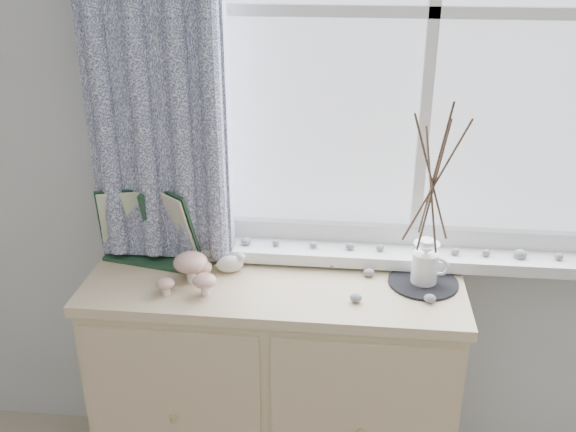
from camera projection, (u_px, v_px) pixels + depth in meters
The scene contains 8 objects.
sideboard at pixel (275, 388), 2.21m from camera, with size 1.20×0.45×0.85m.
botanical_book at pixel (147, 229), 2.07m from camera, with size 0.39×0.13×0.27m, color #1E3E27, non-canonical shape.
toadstool_cluster at pixel (191, 270), 1.98m from camera, with size 0.19×0.16×0.10m.
wooden_eggs at pixel (199, 262), 2.08m from camera, with size 0.10×0.12×0.08m.
songbird_figurine at pixel (230, 263), 2.08m from camera, with size 0.12×0.06×0.06m, color white, non-canonical shape.
crocheted_doily at pixel (423, 282), 2.02m from camera, with size 0.22×0.22×0.01m, color black.
twig_pitcher at pixel (433, 179), 1.88m from camera, with size 0.27×0.27×0.61m.
sideboard_pebbles at pixel (371, 283), 2.00m from camera, with size 0.34×0.23×0.03m.
Camera 1 is at (0.08, -0.00, 1.88)m, focal length 40.00 mm.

